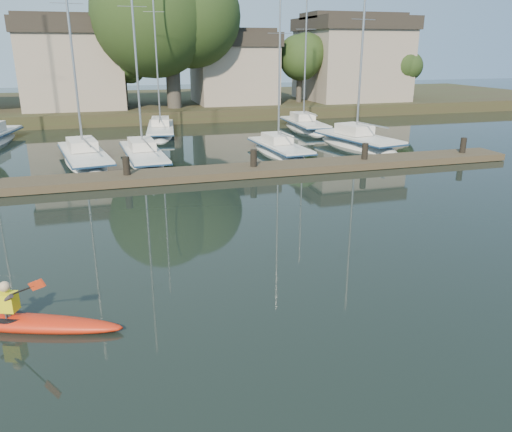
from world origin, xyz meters
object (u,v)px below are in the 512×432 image
object	(u,v)px
kayak	(16,319)
sailboat_7	(304,131)
sailboat_3	(279,156)
sailboat_6	(161,136)
dock	(193,174)
sailboat_1	(85,166)
sailboat_2	(144,163)
sailboat_4	(358,150)

from	to	relation	value
kayak	sailboat_7	distance (m)	30.13
sailboat_3	sailboat_6	xyz separation A→B (m)	(-5.89, 9.29, 0.01)
sailboat_6	sailboat_7	xyz separation A→B (m)	(10.79, -0.84, -0.02)
dock	sailboat_6	bearing A→B (deg)	90.03
sailboat_1	sailboat_7	xyz separation A→B (m)	(15.79, 7.82, 0.00)
sailboat_2	sailboat_6	bearing A→B (deg)	74.25
sailboat_3	sailboat_2	bearing A→B (deg)	173.90
kayak	sailboat_2	world-z (taller)	sailboat_2
kayak	sailboat_1	xyz separation A→B (m)	(0.94, 17.24, -0.37)
sailboat_4	sailboat_6	xyz separation A→B (m)	(-11.35, 8.57, 0.05)
sailboat_4	kayak	bearing A→B (deg)	-146.49
kayak	sailboat_4	world-z (taller)	sailboat_4
sailboat_3	sailboat_4	xyz separation A→B (m)	(5.46, 0.72, -0.04)
sailboat_1	kayak	bearing A→B (deg)	-102.66
sailboat_7	sailboat_1	bearing A→B (deg)	-151.59
kayak	sailboat_2	distance (m)	17.32
sailboat_1	sailboat_7	bearing A→B (deg)	16.80
dock	sailboat_3	world-z (taller)	sailboat_3
sailboat_3	sailboat_6	size ratio (longest dim) A/B	0.82
sailboat_2	sailboat_4	world-z (taller)	sailboat_2
dock	sailboat_2	world-z (taller)	sailboat_2
sailboat_4	sailboat_7	bearing A→B (deg)	82.54
kayak	dock	xyz separation A→B (m)	(5.94, 12.14, 0.02)
sailboat_3	sailboat_4	world-z (taller)	sailboat_4
sailboat_3	sailboat_6	world-z (taller)	sailboat_6
sailboat_1	sailboat_7	size ratio (longest dim) A/B	1.10
sailboat_3	sailboat_4	bearing A→B (deg)	3.06
sailboat_1	sailboat_7	world-z (taller)	sailboat_1
sailboat_2	sailboat_4	xyz separation A→B (m)	(13.26, 0.50, -0.04)
sailboat_4	sailboat_7	world-z (taller)	sailboat_4
kayak	sailboat_3	distance (m)	20.40
dock	sailboat_3	size ratio (longest dim) A/B	2.95
sailboat_2	dock	bearing A→B (deg)	-71.65
dock	sailboat_1	xyz separation A→B (m)	(-5.01, 5.10, -0.39)
sailboat_2	sailboat_1	bearing A→B (deg)	168.74
kayak	sailboat_6	world-z (taller)	sailboat_6
sailboat_6	dock	bearing A→B (deg)	-83.16
kayak	sailboat_3	xyz separation A→B (m)	(11.82, 16.61, -0.36)
kayak	sailboat_3	bearing A→B (deg)	76.26
kayak	sailboat_7	size ratio (longest dim) A/B	0.37
dock	sailboat_2	distance (m)	5.09
sailboat_3	sailboat_4	distance (m)	5.51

